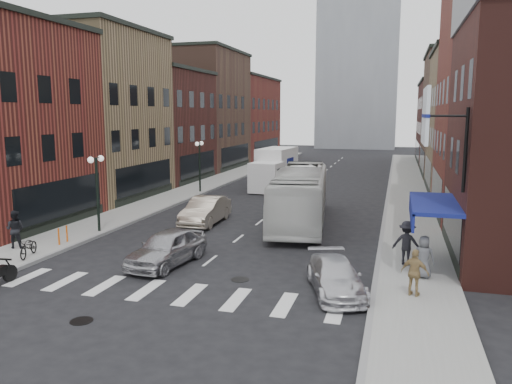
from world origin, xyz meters
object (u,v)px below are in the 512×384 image
parked_bicycle (29,247)px  curb_car (336,277)px  billboard_sign (428,118)px  sedan_left_far (206,211)px  streetlamp_far (200,157)px  sedan_left_near (167,248)px  ped_right_b (415,273)px  ped_right_c (424,257)px  ped_right_a (407,243)px  bike_rack (63,235)px  ped_left_solo (15,229)px  transit_bus (300,196)px  streetlamp_near (97,179)px  box_truck (274,169)px

parked_bicycle → curb_car: bearing=-19.5°
billboard_sign → curb_car: 6.54m
sedan_left_far → curb_car: 12.56m
streetlamp_far → sedan_left_far: (4.53, -10.22, -2.14)m
billboard_sign → sedan_left_near: billboard_sign is taller
ped_right_b → ped_right_c: bearing=-81.8°
sedan_left_far → ped_right_a: ped_right_a is taller
bike_rack → sedan_left_far: size_ratio=0.17×
ped_right_b → ped_right_a: bearing=-68.1°
sedan_left_near → ped_left_solo: (-7.66, 0.04, 0.29)m
parked_bicycle → sedan_left_near: bearing=-8.3°
bike_rack → transit_bus: transit_bus is taller
transit_bus → ped_right_b: size_ratio=7.15×
transit_bus → ped_right_c: 10.81m
sedan_left_near → parked_bicycle: size_ratio=2.66×
parked_bicycle → ped_left_solo: 1.97m
parked_bicycle → ped_left_solo: bearing=128.7°
bike_rack → ped_left_solo: (-1.58, -1.27, 0.48)m
curb_car → ped_right_b: (2.65, 0.05, 0.37)m
bike_rack → sedan_left_near: 6.23m
streetlamp_near → sedan_left_far: streetlamp_near is taller
ped_left_solo → curb_car: bearing=160.1°
sedan_left_far → ped_right_c: (11.58, -7.09, 0.19)m
transit_bus → ped_right_a: (5.78, -7.10, -0.56)m
billboard_sign → bike_rack: bearing=177.2°
box_truck → sedan_left_near: bearing=-83.1°
streetlamp_near → ped_right_b: 16.74m
billboard_sign → streetlamp_near: bearing=167.7°
ped_right_a → sedan_left_far: bearing=-14.5°
streetlamp_far → transit_bus: bearing=-41.5°
sedan_left_far → ped_right_b: 14.47m
bike_rack → box_truck: bearing=75.9°
ped_right_a → ped_left_solo: bearing=19.5°
streetlamp_far → parked_bicycle: (-0.18, -19.03, -2.33)m
bike_rack → ped_right_b: 16.16m
bike_rack → parked_bicycle: bearing=-89.4°
billboard_sign → sedan_left_near: bearing=-177.1°
curb_car → ped_right_b: size_ratio=2.52×
ped_right_c → curb_car: bearing=43.9°
ped_left_solo → ped_right_c: bearing=167.8°
streetlamp_near → ped_right_a: streetlamp_near is taller
sedan_left_far → parked_bicycle: (-4.70, -8.81, -0.19)m
billboard_sign → streetlamp_far: (-15.99, 17.50, -3.22)m
streetlamp_far → bike_rack: (-0.20, -16.70, -2.36)m
transit_bus → ped_right_c: transit_bus is taller
curb_car → ped_right_c: 3.71m
billboard_sign → parked_bicycle: size_ratio=2.26×
parked_bicycle → ped_left_solo: ped_left_solo is taller
box_truck → streetlamp_far: bearing=-136.2°
curb_car → ped_right_a: (2.44, 3.72, 0.46)m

